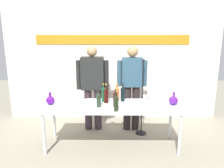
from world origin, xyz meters
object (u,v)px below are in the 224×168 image
at_px(wine_bottle_1, 117,93).
at_px(wine_glass_right_4, 149,95).
at_px(wine_glass_left_0, 81,100).
at_px(wine_bottle_2, 116,103).
at_px(presenter_right, 132,83).
at_px(wine_bottle_0, 99,100).
at_px(wine_glass_right_3, 157,105).
at_px(display_table, 112,108).
at_px(wine_glass_right_1, 150,103).
at_px(decanter_blue_right, 173,100).
at_px(wine_glass_right_5, 145,97).
at_px(wine_bottle_4, 115,99).
at_px(wine_bottle_6, 104,94).
at_px(presenter_left, 93,83).
at_px(microphone_stand, 142,110).
at_px(wine_glass_left_1, 82,94).
at_px(wine_glass_right_2, 153,101).
at_px(wine_glass_right_0, 166,100).
at_px(decanter_blue_left, 50,100).
at_px(wine_bottle_5, 106,95).
at_px(wine_bottle_3, 123,94).
at_px(wine_glass_left_2, 78,98).

bearing_deg(wine_bottle_1, wine_glass_right_4, 0.60).
bearing_deg(wine_glass_left_0, wine_bottle_2, -23.68).
relative_size(wine_glass_left_0, wine_glass_right_4, 0.93).
height_order(presenter_right, wine_bottle_1, presenter_right).
distance_m(wine_bottle_0, wine_glass_right_3, 0.93).
bearing_deg(display_table, wine_glass_right_1, -20.54).
bearing_deg(decanter_blue_right, display_table, -178.90).
height_order(presenter_right, wine_glass_right_5, presenter_right).
xyz_separation_m(wine_bottle_0, wine_bottle_4, (0.27, 0.01, 0.01)).
height_order(wine_bottle_6, wine_glass_right_5, wine_bottle_6).
height_order(wine_glass_right_4, wine_glass_right_5, same).
xyz_separation_m(display_table, wine_glass_right_3, (0.69, -0.31, 0.17)).
bearing_deg(presenter_left, wine_glass_right_1, -42.15).
bearing_deg(decanter_blue_right, wine_bottle_4, -174.08).
relative_size(wine_bottle_0, microphone_stand, 0.20).
distance_m(wine_bottle_2, wine_glass_right_5, 0.61).
height_order(presenter_right, wine_glass_left_0, presenter_right).
bearing_deg(wine_glass_left_1, wine_glass_right_2, -16.82).
bearing_deg(wine_glass_right_5, microphone_stand, 89.87).
bearing_deg(wine_bottle_0, wine_glass_right_5, 13.16).
bearing_deg(wine_glass_right_0, decanter_blue_right, 19.36).
height_order(presenter_left, microphone_stand, presenter_left).
xyz_separation_m(wine_bottle_6, wine_glass_right_4, (0.80, 0.04, -0.03)).
height_order(decanter_blue_left, wine_bottle_0, wine_bottle_0).
bearing_deg(presenter_right, wine_bottle_4, -113.51).
distance_m(decanter_blue_left, wine_glass_right_3, 1.75).
height_order(display_table, wine_glass_left_1, wine_glass_left_1).
distance_m(wine_bottle_5, wine_bottle_6, 0.09).
relative_size(wine_bottle_1, microphone_stand, 0.22).
xyz_separation_m(presenter_left, wine_bottle_6, (0.23, -0.47, -0.08)).
height_order(display_table, wine_bottle_5, wine_bottle_5).
distance_m(wine_bottle_6, microphone_stand, 0.85).
height_order(wine_bottle_2, wine_glass_right_2, wine_bottle_2).
bearing_deg(wine_bottle_1, wine_bottle_0, -133.72).
bearing_deg(wine_bottle_5, wine_bottle_1, 30.17).
relative_size(decanter_blue_right, presenter_right, 0.13).
relative_size(wine_bottle_4, microphone_stand, 0.22).
xyz_separation_m(presenter_left, wine_glass_right_1, (0.98, -0.89, -0.11)).
xyz_separation_m(wine_glass_right_1, wine_glass_right_2, (0.07, 0.13, -0.01)).
xyz_separation_m(wine_bottle_3, wine_glass_right_5, (0.37, -0.12, -0.03)).
bearing_deg(wine_bottle_5, presenter_right, 48.76).
bearing_deg(wine_glass_left_2, wine_glass_right_5, 0.81).
bearing_deg(wine_glass_right_2, wine_glass_right_5, 120.75).
bearing_deg(wine_bottle_0, wine_glass_left_0, 167.29).
bearing_deg(wine_bottle_6, wine_bottle_3, 2.21).
height_order(wine_bottle_2, wine_bottle_4, wine_bottle_4).
distance_m(display_table, wine_bottle_0, 0.29).
xyz_separation_m(wine_glass_right_2, wine_glass_right_4, (-0.02, 0.33, 0.00)).
xyz_separation_m(presenter_right, wine_bottle_4, (-0.32, -0.74, -0.07)).
xyz_separation_m(decanter_blue_right, wine_glass_right_4, (-0.37, 0.21, 0.02)).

